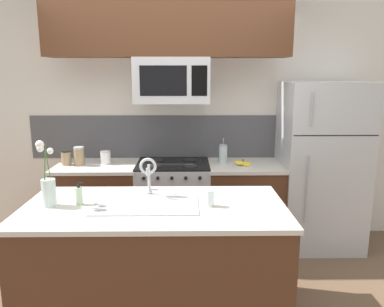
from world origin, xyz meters
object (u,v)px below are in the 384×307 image
Objects in this scene: microwave at (172,80)px; dish_soap_bottle at (79,196)px; refrigerator at (320,166)px; flower_vase at (48,188)px; storage_jar_short at (106,157)px; french_press at (223,154)px; drinking_glass at (210,198)px; sink_faucet at (148,171)px; banana_bunch at (243,163)px; storage_jar_medium at (79,156)px; stove_range at (173,205)px; storage_jar_tall at (66,158)px.

microwave reaches higher than dish_soap_bottle.
refrigerator is 3.64× the size of flower_vase.
dish_soap_bottle is (0.08, -1.27, -0.00)m from storage_jar_short.
drinking_glass is at bearing -99.44° from french_press.
sink_faucet is 0.63× the size of flower_vase.
french_press is (-1.03, 0.04, 0.13)m from refrigerator.
storage_jar_medium is at bearing 178.60° from banana_bunch.
microwave is 1.22m from sink_faucet.
drinking_glass is at bearing -109.15° from banana_bunch.
sink_faucet reaches higher than dish_soap_bottle.
banana_bunch reaches higher than stove_range.
storage_jar_tall is 1.90m from drinking_glass.
storage_jar_short is at bearing 175.25° from microwave.
storage_jar_short is at bearing 84.36° from flower_vase.
storage_jar_tall is 0.50× the size of sink_faucet.
sink_faucet is 2.54× the size of drinking_glass.
flower_vase is (0.13, -1.24, 0.04)m from storage_jar_medium.
refrigerator is (1.57, 0.04, -0.90)m from microwave.
drinking_glass is at bearing -44.43° from storage_jar_medium.
sink_faucet is 1.85× the size of dish_soap_bottle.
sink_faucet is at bearing 18.37° from flower_vase.
sink_faucet is at bearing -148.50° from refrigerator.
microwave is at bearing 103.87° from drinking_glass.
stove_range is at bearing 0.65° from storage_jar_tall.
french_press is 1.91m from flower_vase.
microwave is at bearing 55.85° from flower_vase.
banana_bunch is 1.29m from drinking_glass.
storage_jar_short reaches higher than drinking_glass.
flower_vase reaches higher than sink_faucet.
storage_jar_short reaches higher than banana_bunch.
storage_jar_medium is 1.39× the size of storage_jar_short.
storage_jar_short is at bearing 12.56° from storage_jar_medium.
storage_jar_short is (0.26, 0.06, -0.03)m from storage_jar_medium.
refrigerator is 2.54m from storage_jar_medium.
storage_jar_tall is at bearing 178.48° from banana_bunch.
storage_jar_medium is 1.71m from banana_bunch.
storage_jar_tall is at bearing 111.32° from dish_soap_bottle.
flower_vase reaches higher than dish_soap_bottle.
dish_soap_bottle is at bearing -139.48° from banana_bunch.
french_press is 0.55× the size of flower_vase.
french_press is at bearing 2.53° from storage_jar_tall.
microwave is 4.51× the size of dish_soap_bottle.
dish_soap_bottle is at bearing -86.49° from storage_jar_short.
flower_vase is (-0.84, -1.24, -0.73)m from microwave.
storage_jar_tall is 0.94× the size of dish_soap_bottle.
french_press is (0.53, 0.06, 0.55)m from stove_range.
storage_jar_medium is 1.25m from flower_vase.
flower_vase is (-1.15, 0.02, 0.08)m from drinking_glass.
storage_jar_medium is (0.14, -0.01, 0.02)m from storage_jar_tall.
stove_range is at bearing 56.30° from flower_vase.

